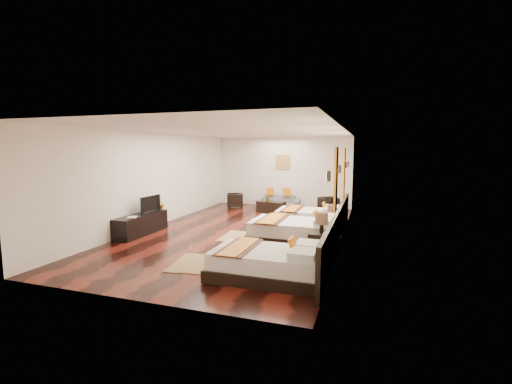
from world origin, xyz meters
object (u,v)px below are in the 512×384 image
(sofa, at_px, (278,201))
(armchair_left, at_px, (235,200))
(coffee_table, at_px, (271,207))
(nightstand_b, at_px, (331,225))
(armchair_right, at_px, (329,205))
(bed_mid, at_px, (296,231))
(tv, at_px, (148,204))
(figurine, at_px, (158,204))
(bed_near, at_px, (268,263))
(tv_console, at_px, (141,224))
(bed_far, at_px, (310,217))
(nightstand_a, at_px, (321,242))
(book, at_px, (127,218))
(table_plant, at_px, (268,198))

(sofa, height_order, armchair_left, armchair_left)
(coffee_table, bearing_deg, nightstand_b, -49.47)
(armchair_left, height_order, coffee_table, armchair_left)
(armchair_right, bearing_deg, bed_mid, -128.05)
(tv, xyz_separation_m, figurine, (-0.05, 0.54, -0.07))
(bed_near, height_order, nightstand_b, nightstand_b)
(nightstand_b, relative_size, figurine, 2.44)
(bed_mid, bearing_deg, tv_console, -173.72)
(tv_console, bearing_deg, bed_far, 30.71)
(tv, distance_m, sofa, 5.68)
(bed_mid, distance_m, nightstand_a, 1.27)
(nightstand_a, distance_m, coffee_table, 5.50)
(book, distance_m, armchair_right, 7.08)
(nightstand_a, distance_m, table_plant, 5.62)
(nightstand_b, xyz_separation_m, table_plant, (-2.64, 2.96, 0.23))
(bed_far, distance_m, coffee_table, 2.54)
(bed_far, height_order, armchair_right, bed_far)
(bed_near, height_order, bed_mid, bed_mid)
(bed_far, relative_size, book, 6.38)
(nightstand_b, bearing_deg, coffee_table, 130.53)
(armchair_left, bearing_deg, coffee_table, 50.36)
(nightstand_a, distance_m, nightstand_b, 2.00)
(figurine, bearing_deg, nightstand_b, 7.12)
(bed_near, xyz_separation_m, tv, (-4.15, 2.28, 0.52))
(book, distance_m, table_plant, 5.46)
(nightstand_b, relative_size, tv, 1.02)
(book, distance_m, armchair_left, 5.51)
(bed_mid, xyz_separation_m, figurine, (-4.20, 0.35, 0.43))
(nightstand_b, height_order, armchair_right, nightstand_b)
(bed_mid, bearing_deg, armchair_left, 127.52)
(nightstand_b, xyz_separation_m, armchair_left, (-4.14, 3.46, -0.01))
(figurine, bearing_deg, bed_far, 21.85)
(bed_near, relative_size, tv_console, 1.13)
(tv_console, xyz_separation_m, armchair_right, (4.48, 4.91, 0.01))
(nightstand_b, bearing_deg, armchair_left, 140.15)
(book, relative_size, sofa, 0.18)
(bed_near, bearing_deg, book, 160.99)
(bed_far, bearing_deg, coffee_table, 133.29)
(armchair_left, bearing_deg, sofa, 85.58)
(bed_far, xyz_separation_m, tv, (-4.14, -2.22, 0.53))
(nightstand_a, relative_size, sofa, 0.58)
(figurine, xyz_separation_m, sofa, (2.46, 4.58, -0.47))
(armchair_right, xyz_separation_m, table_plant, (-2.17, -0.52, 0.24))
(armchair_left, bearing_deg, bed_far, 33.46)
(nightstand_a, height_order, coffee_table, nightstand_a)
(nightstand_a, height_order, sofa, nightstand_a)
(bed_far, relative_size, coffee_table, 1.97)
(bed_mid, relative_size, figurine, 6.44)
(nightstand_a, relative_size, armchair_left, 1.54)
(tv, bearing_deg, bed_mid, -85.73)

